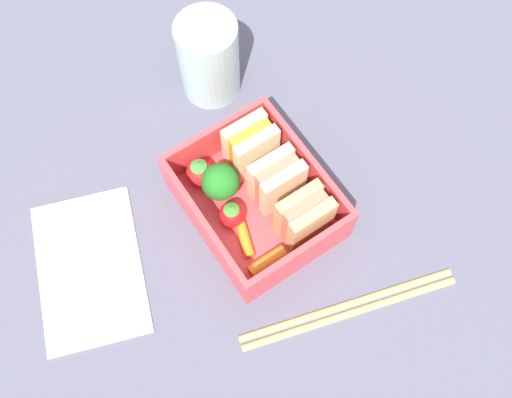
# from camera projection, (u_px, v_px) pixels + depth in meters

# --- Properties ---
(ground_plane) EXTENTS (1.20, 1.20, 0.02)m
(ground_plane) POSITION_uv_depth(u_px,v_px,m) (256.00, 213.00, 0.60)
(ground_plane) COLOR #545366
(bento_tray) EXTENTS (0.16, 0.13, 0.01)m
(bento_tray) POSITION_uv_depth(u_px,v_px,m) (256.00, 207.00, 0.59)
(bento_tray) COLOR #E74145
(bento_tray) RESTS_ON ground_plane
(bento_rim) EXTENTS (0.16, 0.13, 0.05)m
(bento_rim) POSITION_uv_depth(u_px,v_px,m) (256.00, 195.00, 0.56)
(bento_rim) COLOR #E74145
(bento_rim) RESTS_ON bento_tray
(sandwich_left) EXTENTS (0.03, 0.05, 0.06)m
(sandwich_left) POSITION_uv_depth(u_px,v_px,m) (251.00, 146.00, 0.58)
(sandwich_left) COLOR beige
(sandwich_left) RESTS_ON bento_tray
(sandwich_center_left) EXTENTS (0.03, 0.05, 0.06)m
(sandwich_center_left) POSITION_uv_depth(u_px,v_px,m) (277.00, 180.00, 0.56)
(sandwich_center_left) COLOR beige
(sandwich_center_left) RESTS_ON bento_tray
(sandwich_center) EXTENTS (0.03, 0.05, 0.06)m
(sandwich_center) POSITION_uv_depth(u_px,v_px,m) (304.00, 217.00, 0.55)
(sandwich_center) COLOR tan
(sandwich_center) RESTS_ON bento_tray
(strawberry_far_left) EXTENTS (0.03, 0.03, 0.03)m
(strawberry_far_left) POSITION_uv_depth(u_px,v_px,m) (200.00, 172.00, 0.58)
(strawberry_far_left) COLOR red
(strawberry_far_left) RESTS_ON bento_tray
(broccoli_floret) EXTENTS (0.04, 0.04, 0.05)m
(broccoli_floret) POSITION_uv_depth(u_px,v_px,m) (220.00, 182.00, 0.56)
(broccoli_floret) COLOR #8DCC62
(broccoli_floret) RESTS_ON bento_tray
(strawberry_left) EXTENTS (0.03, 0.03, 0.03)m
(strawberry_left) POSITION_uv_depth(u_px,v_px,m) (230.00, 212.00, 0.57)
(strawberry_left) COLOR red
(strawberry_left) RESTS_ON bento_tray
(carrot_stick_left) EXTENTS (0.04, 0.02, 0.01)m
(carrot_stick_left) POSITION_uv_depth(u_px,v_px,m) (245.00, 240.00, 0.56)
(carrot_stick_left) COLOR orange
(carrot_stick_left) RESTS_ON bento_tray
(carrot_stick_far_left) EXTENTS (0.01, 0.04, 0.01)m
(carrot_stick_far_left) POSITION_uv_depth(u_px,v_px,m) (267.00, 262.00, 0.55)
(carrot_stick_far_left) COLOR orange
(carrot_stick_far_left) RESTS_ON bento_tray
(chopstick_pair) EXTENTS (0.08, 0.22, 0.01)m
(chopstick_pair) POSITION_uv_depth(u_px,v_px,m) (349.00, 308.00, 0.55)
(chopstick_pair) COLOR tan
(chopstick_pair) RESTS_ON ground_plane
(drinking_glass) EXTENTS (0.07, 0.07, 0.10)m
(drinking_glass) POSITION_uv_depth(u_px,v_px,m) (209.00, 59.00, 0.61)
(drinking_glass) COLOR silver
(drinking_glass) RESTS_ON ground_plane
(folded_napkin) EXTENTS (0.18, 0.15, 0.00)m
(folded_napkin) POSITION_uv_depth(u_px,v_px,m) (89.00, 268.00, 0.57)
(folded_napkin) COLOR white
(folded_napkin) RESTS_ON ground_plane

